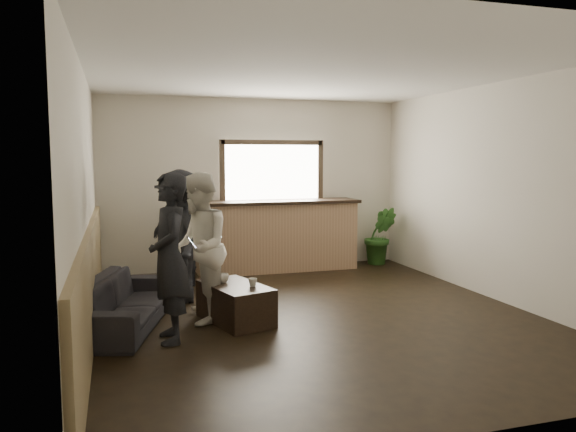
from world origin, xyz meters
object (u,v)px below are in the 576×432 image
object	(u,v)px
person_d	(184,230)
cup_b	(253,282)
coffee_table	(235,303)
person_a	(170,258)
bar_counter	(276,231)
cup_a	(223,278)
person_b	(198,248)
sofa	(124,302)
potted_plant	(380,236)
person_c	(181,236)

from	to	relation	value
person_d	cup_b	bearing A→B (deg)	75.93
coffee_table	person_a	distance (m)	1.09
bar_counter	person_d	xyz separation A→B (m)	(-1.59, -0.76, 0.17)
cup_a	bar_counter	bearing A→B (deg)	61.82
cup_a	cup_b	xyz separation A→B (m)	(0.27, -0.30, -0.00)
coffee_table	person_b	size ratio (longest dim) A/B	0.57
sofa	person_d	size ratio (longest dim) A/B	1.15
bar_counter	cup_a	bearing A→B (deg)	-118.18
bar_counter	cup_b	distance (m)	3.02
bar_counter	person_b	xyz separation A→B (m)	(-1.63, -2.55, 0.20)
potted_plant	person_d	size ratio (longest dim) A/B	0.61
cup_a	person_a	distance (m)	0.97
coffee_table	person_c	xyz separation A→B (m)	(-0.48, 1.07, 0.64)
sofa	coffee_table	size ratio (longest dim) A/B	1.96
sofa	cup_b	xyz separation A→B (m)	(1.37, -0.31, 0.20)
person_a	person_b	world-z (taller)	person_a
bar_counter	sofa	world-z (taller)	bar_counter
cup_b	person_c	size ratio (longest dim) A/B	0.06
cup_a	person_a	xyz separation A→B (m)	(-0.65, -0.61, 0.37)
person_a	person_c	world-z (taller)	person_a
sofa	potted_plant	world-z (taller)	potted_plant
bar_counter	person_a	distance (m)	3.73
person_b	sofa	bearing A→B (deg)	-86.59
coffee_table	person_c	bearing A→B (deg)	113.93
cup_a	person_c	world-z (taller)	person_c
person_c	person_b	bearing A→B (deg)	3.45
sofa	potted_plant	bearing A→B (deg)	-43.49
coffee_table	cup_a	xyz separation A→B (m)	(-0.10, 0.16, 0.26)
cup_a	person_c	xyz separation A→B (m)	(-0.37, 0.91, 0.37)
bar_counter	person_c	distance (m)	2.37
person_b	bar_counter	bearing A→B (deg)	154.05
cup_b	potted_plant	size ratio (longest dim) A/B	0.10
bar_counter	potted_plant	xyz separation A→B (m)	(1.85, -0.05, -0.14)
person_a	person_d	bearing A→B (deg)	168.04
bar_counter	sofa	size ratio (longest dim) A/B	1.44
person_b	person_d	distance (m)	1.80
potted_plant	person_b	bearing A→B (deg)	-144.23
cup_a	person_d	distance (m)	1.81
person_c	bar_counter	bearing A→B (deg)	131.10
potted_plant	coffee_table	bearing A→B (deg)	-139.57
coffee_table	cup_a	size ratio (longest dim) A/B	7.49
person_c	person_d	bearing A→B (deg)	169.13
potted_plant	person_c	xyz separation A→B (m)	(-3.57, -1.57, 0.35)
bar_counter	person_d	size ratio (longest dim) A/B	1.66
bar_counter	person_a	xyz separation A→B (m)	(-2.00, -3.14, 0.21)
bar_counter	person_a	world-z (taller)	bar_counter
person_c	cup_a	bearing A→B (deg)	20.16
sofa	potted_plant	distance (m)	4.96
bar_counter	potted_plant	distance (m)	1.86
person_b	person_c	bearing A→B (deg)	-167.91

